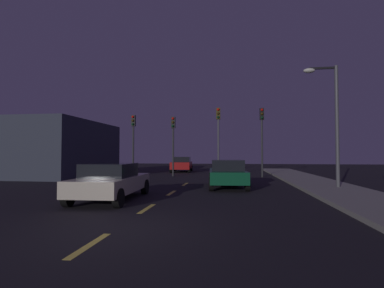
{
  "coord_description": "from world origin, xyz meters",
  "views": [
    {
      "loc": [
        2.71,
        -6.54,
        1.74
      ],
      "look_at": [
        -0.32,
        15.49,
        2.52
      ],
      "focal_mm": 27.34,
      "sensor_mm": 36.0,
      "label": 1
    }
  ],
  "objects_px": {
    "street_lamp_right": "(331,114)",
    "traffic_signal_far_left": "(133,133)",
    "traffic_signal_center_right": "(218,129)",
    "traffic_signal_center_left": "(173,134)",
    "car_stopped_ahead": "(227,173)",
    "car_adjacent_lane": "(111,181)",
    "traffic_signal_far_right": "(262,129)",
    "car_oncoming_far": "(182,164)"
  },
  "relations": [
    {
      "from": "traffic_signal_far_right",
      "to": "car_stopped_ahead",
      "type": "bearing_deg",
      "value": -109.39
    },
    {
      "from": "traffic_signal_far_left",
      "to": "street_lamp_right",
      "type": "bearing_deg",
      "value": -31.18
    },
    {
      "from": "traffic_signal_center_left",
      "to": "car_stopped_ahead",
      "type": "distance_m",
      "value": 8.81
    },
    {
      "from": "traffic_signal_center_left",
      "to": "traffic_signal_center_right",
      "type": "xyz_separation_m",
      "value": [
        3.59,
        0.0,
        0.41
      ]
    },
    {
      "from": "traffic_signal_center_left",
      "to": "car_adjacent_lane",
      "type": "distance_m",
      "value": 12.34
    },
    {
      "from": "car_stopped_ahead",
      "to": "car_oncoming_far",
      "type": "distance_m",
      "value": 13.78
    },
    {
      "from": "traffic_signal_far_right",
      "to": "traffic_signal_center_left",
      "type": "bearing_deg",
      "value": -179.99
    },
    {
      "from": "traffic_signal_far_right",
      "to": "car_adjacent_lane",
      "type": "xyz_separation_m",
      "value": [
        -6.86,
        -12.07,
        -2.95
      ]
    },
    {
      "from": "car_oncoming_far",
      "to": "street_lamp_right",
      "type": "bearing_deg",
      "value": -54.08
    },
    {
      "from": "car_oncoming_far",
      "to": "car_adjacent_lane",
      "type": "bearing_deg",
      "value": -88.84
    },
    {
      "from": "traffic_signal_center_right",
      "to": "car_stopped_ahead",
      "type": "xyz_separation_m",
      "value": [
        0.79,
        -7.2,
        -2.99
      ]
    },
    {
      "from": "traffic_signal_far_right",
      "to": "car_stopped_ahead",
      "type": "height_order",
      "value": "traffic_signal_far_right"
    },
    {
      "from": "street_lamp_right",
      "to": "traffic_signal_far_left",
      "type": "bearing_deg",
      "value": 148.82
    },
    {
      "from": "traffic_signal_center_left",
      "to": "car_stopped_ahead",
      "type": "xyz_separation_m",
      "value": [
        4.38,
        -7.2,
        -2.58
      ]
    },
    {
      "from": "traffic_signal_far_right",
      "to": "car_stopped_ahead",
      "type": "xyz_separation_m",
      "value": [
        -2.53,
        -7.2,
        -2.93
      ]
    },
    {
      "from": "traffic_signal_far_left",
      "to": "car_stopped_ahead",
      "type": "height_order",
      "value": "traffic_signal_far_left"
    },
    {
      "from": "traffic_signal_far_left",
      "to": "car_adjacent_lane",
      "type": "relative_size",
      "value": 1.09
    },
    {
      "from": "traffic_signal_center_right",
      "to": "car_stopped_ahead",
      "type": "height_order",
      "value": "traffic_signal_center_right"
    },
    {
      "from": "car_stopped_ahead",
      "to": "street_lamp_right",
      "type": "bearing_deg",
      "value": -5.91
    },
    {
      "from": "traffic_signal_far_left",
      "to": "traffic_signal_far_right",
      "type": "height_order",
      "value": "traffic_signal_far_right"
    },
    {
      "from": "traffic_signal_far_right",
      "to": "street_lamp_right",
      "type": "height_order",
      "value": "street_lamp_right"
    },
    {
      "from": "street_lamp_right",
      "to": "traffic_signal_center_right",
      "type": "bearing_deg",
      "value": 127.27
    },
    {
      "from": "traffic_signal_center_left",
      "to": "car_stopped_ahead",
      "type": "height_order",
      "value": "traffic_signal_center_left"
    },
    {
      "from": "traffic_signal_center_right",
      "to": "street_lamp_right",
      "type": "relative_size",
      "value": 0.88
    },
    {
      "from": "traffic_signal_center_left",
      "to": "traffic_signal_far_right",
      "type": "xyz_separation_m",
      "value": [
        6.91,
        0.0,
        0.35
      ]
    },
    {
      "from": "traffic_signal_far_left",
      "to": "traffic_signal_center_left",
      "type": "distance_m",
      "value": 3.3
    },
    {
      "from": "traffic_signal_center_left",
      "to": "traffic_signal_far_left",
      "type": "bearing_deg",
      "value": 179.99
    },
    {
      "from": "car_oncoming_far",
      "to": "traffic_signal_far_right",
      "type": "bearing_deg",
      "value": -38.59
    },
    {
      "from": "traffic_signal_center_left",
      "to": "traffic_signal_center_right",
      "type": "bearing_deg",
      "value": 0.02
    },
    {
      "from": "car_stopped_ahead",
      "to": "car_adjacent_lane",
      "type": "bearing_deg",
      "value": -131.59
    },
    {
      "from": "traffic_signal_far_left",
      "to": "car_stopped_ahead",
      "type": "distance_m",
      "value": 10.87
    },
    {
      "from": "traffic_signal_center_left",
      "to": "car_stopped_ahead",
      "type": "bearing_deg",
      "value": -58.69
    },
    {
      "from": "traffic_signal_center_left",
      "to": "street_lamp_right",
      "type": "bearing_deg",
      "value": -39.22
    },
    {
      "from": "car_stopped_ahead",
      "to": "car_adjacent_lane",
      "type": "relative_size",
      "value": 1.01
    },
    {
      "from": "traffic_signal_far_left",
      "to": "traffic_signal_center_left",
      "type": "bearing_deg",
      "value": -0.01
    },
    {
      "from": "traffic_signal_far_right",
      "to": "car_oncoming_far",
      "type": "bearing_deg",
      "value": 141.41
    },
    {
      "from": "traffic_signal_center_left",
      "to": "traffic_signal_far_right",
      "type": "height_order",
      "value": "traffic_signal_far_right"
    },
    {
      "from": "car_adjacent_lane",
      "to": "traffic_signal_far_right",
      "type": "bearing_deg",
      "value": 60.4
    },
    {
      "from": "traffic_signal_far_right",
      "to": "street_lamp_right",
      "type": "relative_size",
      "value": 0.86
    },
    {
      "from": "traffic_signal_center_right",
      "to": "car_stopped_ahead",
      "type": "relative_size",
      "value": 1.18
    },
    {
      "from": "traffic_signal_center_left",
      "to": "traffic_signal_far_right",
      "type": "relative_size",
      "value": 0.9
    },
    {
      "from": "traffic_signal_center_left",
      "to": "car_adjacent_lane",
      "type": "relative_size",
      "value": 1.05
    }
  ]
}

